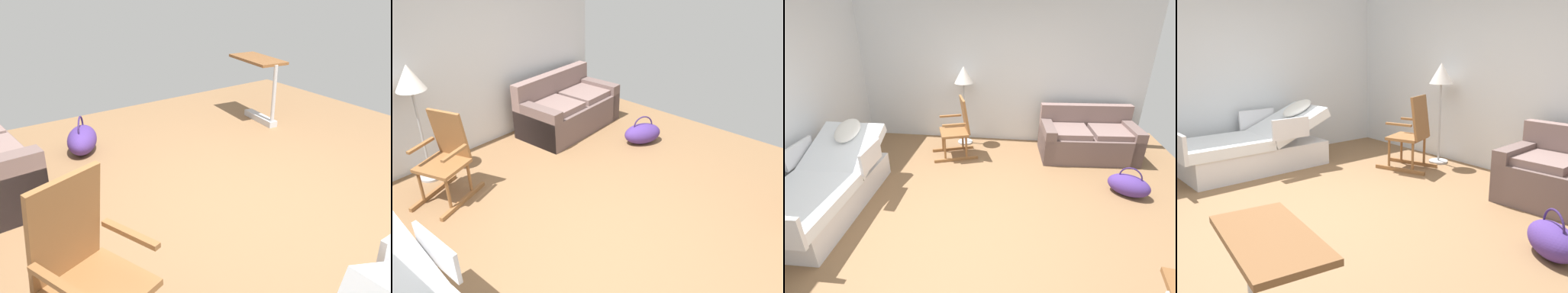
% 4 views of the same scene
% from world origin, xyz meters
% --- Properties ---
extents(ground_plane, '(6.49, 6.49, 0.00)m').
position_xyz_m(ground_plane, '(0.00, 0.00, 0.00)').
color(ground_plane, olive).
extents(back_wall, '(5.40, 0.10, 2.70)m').
position_xyz_m(back_wall, '(0.00, 2.60, 1.35)').
color(back_wall, silver).
rests_on(back_wall, ground).
extents(couch, '(1.65, 0.96, 0.85)m').
position_xyz_m(couch, '(1.68, 2.00, 0.31)').
color(couch, '#68534F').
rests_on(couch, ground).
extents(rocking_chair, '(0.87, 0.70, 1.05)m').
position_xyz_m(rocking_chair, '(-0.58, 1.73, 0.50)').
color(rocking_chair, brown).
rests_on(rocking_chair, ground).
extents(floor_lamp, '(0.34, 0.34, 1.48)m').
position_xyz_m(floor_lamp, '(-0.56, 2.28, 1.23)').
color(floor_lamp, '#B2B5BA').
rests_on(floor_lamp, ground).
extents(duffel_bag, '(0.64, 0.55, 0.43)m').
position_xyz_m(duffel_bag, '(2.03, 0.80, 0.15)').
color(duffel_bag, '#472D7A').
rests_on(duffel_bag, ground).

